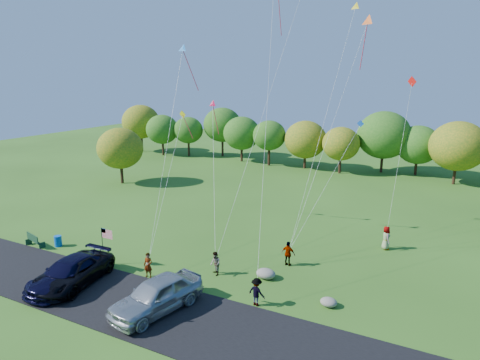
{
  "coord_description": "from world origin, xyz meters",
  "views": [
    {
      "loc": [
        15.0,
        -21.28,
        13.14
      ],
      "look_at": [
        0.84,
        6.0,
        5.6
      ],
      "focal_mm": 32.0,
      "sensor_mm": 36.0,
      "label": 1
    }
  ],
  "objects_px": {
    "minivan_navy": "(68,273)",
    "flyer_c": "(257,292)",
    "flyer_a": "(148,265)",
    "flyer_b": "(215,264)",
    "park_bench": "(34,240)",
    "trash_barrel": "(58,241)",
    "minivan_dark": "(73,272)",
    "minivan_silver": "(157,295)",
    "flyer_e": "(386,238)",
    "flyer_d": "(288,254)"
  },
  "relations": [
    {
      "from": "minivan_dark",
      "to": "minivan_silver",
      "type": "relative_size",
      "value": 1.03
    },
    {
      "from": "flyer_a",
      "to": "flyer_b",
      "type": "relative_size",
      "value": 1.05
    },
    {
      "from": "minivan_dark",
      "to": "flyer_c",
      "type": "distance_m",
      "value": 11.93
    },
    {
      "from": "minivan_dark",
      "to": "flyer_e",
      "type": "height_order",
      "value": "flyer_e"
    },
    {
      "from": "flyer_e",
      "to": "park_bench",
      "type": "height_order",
      "value": "flyer_e"
    },
    {
      "from": "minivan_navy",
      "to": "park_bench",
      "type": "xyz_separation_m",
      "value": [
        -7.68,
        3.33,
        -0.35
      ]
    },
    {
      "from": "flyer_d",
      "to": "park_bench",
      "type": "distance_m",
      "value": 19.96
    },
    {
      "from": "minivan_navy",
      "to": "flyer_d",
      "type": "height_order",
      "value": "flyer_d"
    },
    {
      "from": "minivan_dark",
      "to": "trash_barrel",
      "type": "relative_size",
      "value": 7.01
    },
    {
      "from": "flyer_b",
      "to": "park_bench",
      "type": "relative_size",
      "value": 0.87
    },
    {
      "from": "park_bench",
      "to": "trash_barrel",
      "type": "height_order",
      "value": "park_bench"
    },
    {
      "from": "minivan_navy",
      "to": "flyer_c",
      "type": "relative_size",
      "value": 3.46
    },
    {
      "from": "flyer_c",
      "to": "trash_barrel",
      "type": "relative_size",
      "value": 1.99
    },
    {
      "from": "flyer_b",
      "to": "park_bench",
      "type": "xyz_separation_m",
      "value": [
        -15.2,
        -2.37,
        -0.25
      ]
    },
    {
      "from": "minivan_navy",
      "to": "flyer_c",
      "type": "xyz_separation_m",
      "value": [
        11.67,
        3.43,
        -0.06
      ]
    },
    {
      "from": "flyer_a",
      "to": "flyer_c",
      "type": "distance_m",
      "value": 7.94
    },
    {
      "from": "minivan_silver",
      "to": "flyer_d",
      "type": "relative_size",
      "value": 3.24
    },
    {
      "from": "flyer_b",
      "to": "trash_barrel",
      "type": "relative_size",
      "value": 1.91
    },
    {
      "from": "minivan_dark",
      "to": "flyer_b",
      "type": "xyz_separation_m",
      "value": [
        7.35,
        5.46,
        -0.08
      ]
    },
    {
      "from": "minivan_silver",
      "to": "flyer_b",
      "type": "distance_m",
      "value": 5.58
    },
    {
      "from": "flyer_d",
      "to": "flyer_e",
      "type": "xyz_separation_m",
      "value": [
        5.65,
        6.24,
        0.04
      ]
    },
    {
      "from": "minivan_dark",
      "to": "minivan_silver",
      "type": "height_order",
      "value": "minivan_silver"
    },
    {
      "from": "minivan_navy",
      "to": "flyer_d",
      "type": "xyz_separation_m",
      "value": [
        11.34,
        9.34,
        -0.02
      ]
    },
    {
      "from": "flyer_d",
      "to": "trash_barrel",
      "type": "bearing_deg",
      "value": 20.5
    },
    {
      "from": "minivan_dark",
      "to": "trash_barrel",
      "type": "xyz_separation_m",
      "value": [
        -6.23,
        4.04,
        -0.46
      ]
    },
    {
      "from": "flyer_c",
      "to": "park_bench",
      "type": "xyz_separation_m",
      "value": [
        -19.35,
        -0.1,
        -0.28
      ]
    },
    {
      "from": "minivan_silver",
      "to": "park_bench",
      "type": "height_order",
      "value": "minivan_silver"
    },
    {
      "from": "minivan_dark",
      "to": "minivan_silver",
      "type": "bearing_deg",
      "value": -10.87
    },
    {
      "from": "flyer_a",
      "to": "park_bench",
      "type": "height_order",
      "value": "flyer_a"
    },
    {
      "from": "minivan_navy",
      "to": "flyer_b",
      "type": "distance_m",
      "value": 9.43
    },
    {
      "from": "flyer_e",
      "to": "park_bench",
      "type": "distance_m",
      "value": 27.55
    },
    {
      "from": "flyer_b",
      "to": "minivan_navy",
      "type": "bearing_deg",
      "value": -101.2
    },
    {
      "from": "flyer_d",
      "to": "trash_barrel",
      "type": "distance_m",
      "value": 18.14
    },
    {
      "from": "flyer_b",
      "to": "flyer_c",
      "type": "relative_size",
      "value": 0.96
    },
    {
      "from": "flyer_d",
      "to": "park_bench",
      "type": "relative_size",
      "value": 0.95
    },
    {
      "from": "minivan_navy",
      "to": "flyer_a",
      "type": "height_order",
      "value": "minivan_navy"
    },
    {
      "from": "trash_barrel",
      "to": "flyer_c",
      "type": "bearing_deg",
      "value": -2.74
    },
    {
      "from": "flyer_a",
      "to": "flyer_d",
      "type": "xyz_separation_m",
      "value": [
        7.62,
        6.0,
        0.04
      ]
    },
    {
      "from": "flyer_e",
      "to": "park_bench",
      "type": "bearing_deg",
      "value": 87.94
    },
    {
      "from": "minivan_navy",
      "to": "flyer_a",
      "type": "bearing_deg",
      "value": 40.19
    },
    {
      "from": "flyer_c",
      "to": "trash_barrel",
      "type": "bearing_deg",
      "value": 7.07
    },
    {
      "from": "minivan_silver",
      "to": "park_bench",
      "type": "relative_size",
      "value": 3.08
    },
    {
      "from": "flyer_b",
      "to": "flyer_c",
      "type": "distance_m",
      "value": 4.73
    },
    {
      "from": "minivan_dark",
      "to": "minivan_navy",
      "type": "distance_m",
      "value": 0.29
    },
    {
      "from": "flyer_b",
      "to": "park_bench",
      "type": "bearing_deg",
      "value": -129.5
    },
    {
      "from": "trash_barrel",
      "to": "flyer_b",
      "type": "bearing_deg",
      "value": 5.99
    },
    {
      "from": "minivan_dark",
      "to": "flyer_a",
      "type": "distance_m",
      "value": 4.72
    },
    {
      "from": "flyer_a",
      "to": "minivan_navy",
      "type": "bearing_deg",
      "value": -146.6
    },
    {
      "from": "flyer_c",
      "to": "minivan_dark",
      "type": "bearing_deg",
      "value": 25.31
    },
    {
      "from": "flyer_b",
      "to": "flyer_d",
      "type": "xyz_separation_m",
      "value": [
        3.83,
        3.64,
        0.08
      ]
    }
  ]
}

